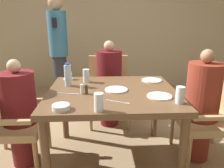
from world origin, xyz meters
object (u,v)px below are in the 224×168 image
Objects in this scene: bowl_small at (61,107)px; glass_tall_far at (99,102)px; diner_in_far_chair at (109,83)px; chair_right_side at (214,114)px; chair_far_side at (109,87)px; glass_tall_near at (86,76)px; plate_main_right at (152,80)px; plate_dessert_center at (159,96)px; glass_tall_mid at (180,95)px; diner_in_left_chair at (20,113)px; teacup_with_saucer at (68,77)px; water_bottle at (68,75)px; chair_left_side at (5,118)px; diner_in_right_chair at (201,105)px; plate_main_left at (116,90)px; standing_host at (59,48)px.

glass_tall_far is at bearing -8.63° from bowl_small.
chair_right_side is at bearing -37.92° from diner_in_far_chair.
chair_far_side reaches higher than glass_tall_near.
chair_far_side is at bearing 125.64° from plate_main_right.
plate_dessert_center is 0.20m from glass_tall_mid.
glass_tall_mid reaches higher than plate_dessert_center.
chair_far_side is at bearing 112.33° from glass_tall_mid.
diner_in_left_chair reaches higher than glass_tall_far.
diner_in_left_chair is 0.92m from glass_tall_far.
teacup_with_saucer is 0.48× the size of water_bottle.
plate_dessert_center is 0.59m from glass_tall_far.
diner_in_left_chair is at bearing 0.00° from chair_left_side.
diner_in_far_chair is 5.23× the size of plate_main_right.
diner_in_left_chair is 4.50× the size of water_bottle.
diner_in_right_chair is 8.58× the size of bowl_small.
chair_far_side and chair_right_side have the same top height.
bowl_small is at bearing -163.69° from plate_dessert_center.
chair_right_side is at bearing -0.00° from diner_in_left_chair.
teacup_with_saucer is (-0.90, 0.11, 0.02)m from plate_main_right.
water_bottle is (-1.44, 0.18, 0.36)m from chair_right_side.
glass_tall_mid is at bearing -51.51° from plate_dessert_center.
glass_tall_far is (-0.56, -0.77, 0.06)m from plate_main_right.
chair_left_side is 0.79m from bowl_small.
glass_tall_mid is (0.92, 0.08, 0.05)m from bowl_small.
diner_in_left_chair is 1.27m from chair_far_side.
glass_tall_far reaches higher than teacup_with_saucer.
diner_in_right_chair is 8.17× the size of glass_tall_near.
chair_right_side is at bearing -13.39° from glass_tall_near.
plate_dessert_center is at bearing 28.12° from glass_tall_far.
chair_far_side is 1.43m from glass_tall_far.
water_bottle is at bearing 160.42° from plate_main_left.
chair_left_side is 0.79× the size of diner_in_right_chair.
diner_in_left_chair is at bearing 166.51° from glass_tall_mid.
chair_left_side is 1.88m from diner_in_right_chair.
water_bottle is at bearing 17.09° from chair_left_side.
diner_in_far_chair is at bearing 37.92° from chair_left_side.
diner_in_left_chair is at bearing -133.99° from teacup_with_saucer.
chair_right_side is 6.78× the size of bowl_small.
plate_main_right is 0.70m from glass_tall_near.
plate_main_right is (1.22, -1.27, -0.18)m from standing_host.
chair_left_side is 1.37m from chair_far_side.
plate_dessert_center is at bearing -159.04° from diner_in_right_chair.
plate_dessert_center is 1.56× the size of glass_tall_far.
diner_in_far_chair reaches higher than plate_main_left.
glass_tall_near is 1.00m from glass_tall_mid.
diner_in_left_chair is at bearing 148.60° from glass_tall_far.
diner_in_left_chair reaches higher than water_bottle.
plate_dessert_center is 1.56× the size of glass_tall_mid.
plate_main_right is at bearing 0.94° from glass_tall_near.
diner_in_far_chair is 1.00× the size of diner_in_right_chair.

